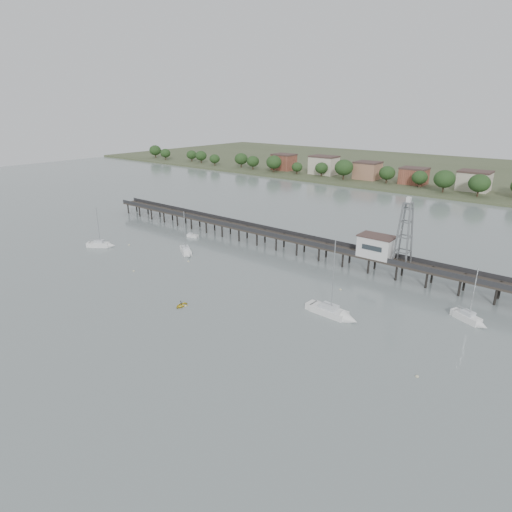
{
  "coord_description": "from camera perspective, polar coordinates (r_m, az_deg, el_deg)",
  "views": [
    {
      "loc": [
        64.1,
        -34.3,
        38.66
      ],
      "look_at": [
        2.27,
        42.0,
        4.0
      ],
      "focal_mm": 30.0,
      "sensor_mm": 36.0,
      "label": 1
    }
  ],
  "objects": [
    {
      "name": "sailboat_d",
      "position": [
        84.63,
        10.71,
        -7.64
      ],
      "size": [
        10.15,
        3.42,
        16.37
      ],
      "rotation": [
        0.0,
        0.0,
        -0.05
      ],
      "color": "white",
      "rests_on": "ground"
    },
    {
      "name": "pier_building",
      "position": [
        106.99,
        15.73,
        1.29
      ],
      "size": [
        8.4,
        5.4,
        5.3
      ],
      "color": "silver",
      "rests_on": "ground"
    },
    {
      "name": "mooring_buoys",
      "position": [
        98.82,
        -5.49,
        -3.64
      ],
      "size": [
        88.95,
        27.82,
        0.39
      ],
      "color": "beige",
      "rests_on": "ground"
    },
    {
      "name": "lattice_tower",
      "position": [
        103.52,
        19.22,
        2.89
      ],
      "size": [
        3.2,
        3.2,
        15.5
      ],
      "color": "slate",
      "rests_on": "ground"
    },
    {
      "name": "sailboat_e",
      "position": [
        90.64,
        26.81,
        -7.62
      ],
      "size": [
        6.99,
        4.59,
        11.34
      ],
      "rotation": [
        0.0,
        0.0,
        -0.42
      ],
      "color": "white",
      "rests_on": "ground"
    },
    {
      "name": "ground_plane",
      "position": [
        82.35,
        -20.35,
        -9.9
      ],
      "size": [
        500.0,
        500.0,
        0.0
      ],
      "primitive_type": "plane",
      "color": "gray",
      "rests_on": "ground"
    },
    {
      "name": "dinghy_occupant",
      "position": [
        89.03,
        -9.94,
        -6.62
      ],
      "size": [
        0.56,
        1.08,
        0.25
      ],
      "primitive_type": "imported",
      "rotation": [
        0.0,
        0.0,
        2.96
      ],
      "color": "black",
      "rests_on": "ground"
    },
    {
      "name": "sailboat_b",
      "position": [
        118.68,
        -9.24,
        0.5
      ],
      "size": [
        7.63,
        5.7,
        12.54
      ],
      "rotation": [
        0.0,
        0.0,
        -0.53
      ],
      "color": "white",
      "rests_on": "ground"
    },
    {
      "name": "yellow_dinghy",
      "position": [
        89.03,
        -9.94,
        -6.62
      ],
      "size": [
        2.07,
        0.72,
        2.84
      ],
      "primitive_type": "imported",
      "rotation": [
        0.0,
        0.0,
        0.07
      ],
      "color": "yellow",
      "rests_on": "ground"
    },
    {
      "name": "white_tender",
      "position": [
        134.34,
        -8.47,
        2.69
      ],
      "size": [
        3.84,
        2.33,
        1.39
      ],
      "rotation": [
        0.0,
        0.0,
        0.25
      ],
      "color": "white",
      "rests_on": "ground"
    },
    {
      "name": "pier",
      "position": [
        119.24,
        4.61,
        2.37
      ],
      "size": [
        150.0,
        5.0,
        5.5
      ],
      "color": "#2D2823",
      "rests_on": "ground"
    },
    {
      "name": "sailboat_a",
      "position": [
        131.15,
        -19.72,
        1.42
      ],
      "size": [
        7.23,
        6.08,
        12.27
      ],
      "rotation": [
        0.0,
        0.0,
        0.63
      ],
      "color": "white",
      "rests_on": "ground"
    },
    {
      "name": "far_shore",
      "position": [
        283.72,
        26.08,
        9.87
      ],
      "size": [
        500.0,
        170.0,
        10.4
      ],
      "color": "#475133",
      "rests_on": "ground"
    }
  ]
}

